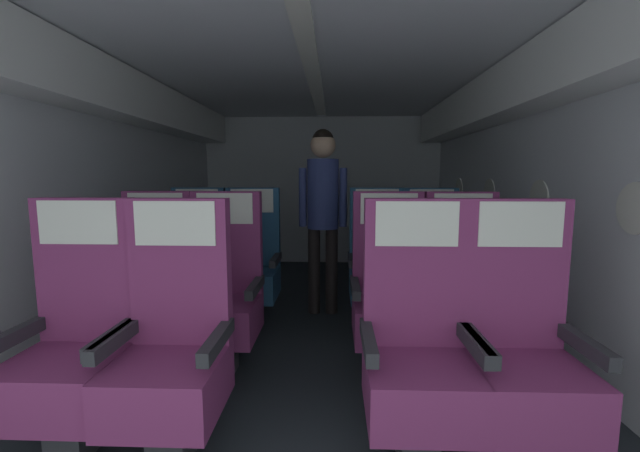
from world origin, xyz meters
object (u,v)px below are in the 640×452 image
seat_b_left_window (154,294)px  seat_c_left_window (196,266)px  seat_a_right_aisle (522,354)px  seat_b_right_window (389,297)px  seat_c_right_aisle (432,269)px  seat_b_right_aisle (463,298)px  seat_a_left_aisle (173,351)px  seat_c_right_window (377,267)px  seat_a_left_window (75,347)px  seat_a_right_window (417,353)px  seat_b_left_aisle (224,296)px  seat_c_left_aisle (251,267)px  flight_attendant (323,201)px

seat_b_left_window → seat_c_left_window: size_ratio=1.00×
seat_a_right_aisle → seat_b_right_window: size_ratio=1.00×
seat_c_left_window → seat_c_right_aisle: (1.99, -0.01, 0.00)m
seat_a_right_aisle → seat_b_right_window: 0.94m
seat_b_right_window → seat_b_right_aisle: bearing=-1.8°
seat_a_right_aisle → seat_c_right_aisle: bearing=90.2°
seat_a_left_aisle → seat_c_right_window: (1.07, 1.67, 0.00)m
seat_a_left_window → seat_b_left_window: bearing=90.6°
seat_a_right_window → seat_b_left_aisle: same height
seat_a_left_window → seat_c_left_window: (-0.01, 1.63, 0.00)m
seat_c_right_window → seat_a_left_aisle: bearing=-122.7°
seat_b_left_aisle → seat_c_right_aisle: size_ratio=1.00×
seat_a_right_aisle → seat_b_right_aisle: (-0.00, 0.80, 0.00)m
seat_b_right_aisle → seat_c_right_window: 0.96m
seat_a_left_aisle → seat_c_right_window: bearing=57.3°
seat_c_left_aisle → seat_c_right_aisle: bearing=-0.4°
seat_b_left_window → seat_c_right_window: (1.54, 0.83, 0.00)m
seat_a_left_window → seat_a_right_window: same height
seat_b_right_aisle → seat_c_right_aisle: 0.81m
seat_c_right_aisle → flight_attendant: 1.10m
seat_b_right_window → seat_b_left_aisle: bearing=-179.0°
seat_a_left_window → flight_attendant: size_ratio=0.69×
seat_b_right_aisle → seat_b_right_window: 0.47m
seat_c_left_window → seat_a_left_window: bearing=-89.7°
seat_c_right_aisle → flight_attendant: size_ratio=0.69×
flight_attendant → seat_b_right_window: bearing=91.8°
seat_a_left_aisle → seat_b_right_aisle: same height
seat_a_left_window → seat_b_right_window: (1.52, 0.82, 0.00)m
seat_a_right_window → seat_b_right_aisle: same height
seat_a_right_aisle → seat_b_right_window: (-0.47, 0.82, 0.00)m
seat_a_left_aisle → seat_a_left_window: bearing=177.3°
seat_c_left_aisle → seat_c_right_aisle: (1.52, -0.01, 0.00)m
seat_a_left_window → seat_a_right_window: (1.54, -0.00, 0.00)m
seat_a_right_window → seat_c_left_window: (-1.55, 1.63, 0.00)m
seat_b_left_window → seat_c_left_window: 0.81m
seat_c_left_window → flight_attendant: size_ratio=0.69×
seat_a_left_aisle → seat_c_left_aisle: bearing=89.8°
seat_b_right_aisle → seat_c_left_window: 2.16m
seat_a_right_window → seat_b_right_aisle: 0.92m
seat_c_left_window → seat_c_left_aisle: bearing=0.3°
seat_a_right_window → seat_c_right_aisle: same height
seat_b_right_window → flight_attendant: (-0.46, 1.08, 0.55)m
seat_b_left_window → seat_b_right_aisle: (2.00, -0.01, 0.00)m
seat_a_right_aisle → seat_b_left_window: 2.16m
seat_a_left_window → seat_a_right_aisle: (1.99, 0.00, 0.00)m
seat_a_left_aisle → seat_c_left_aisle: size_ratio=1.00×
seat_a_left_aisle → seat_b_left_aisle: 0.82m
seat_c_right_window → flight_attendant: 0.76m
seat_c_left_window → seat_a_left_aisle: bearing=-74.2°
seat_a_left_window → seat_b_right_window: size_ratio=1.00×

